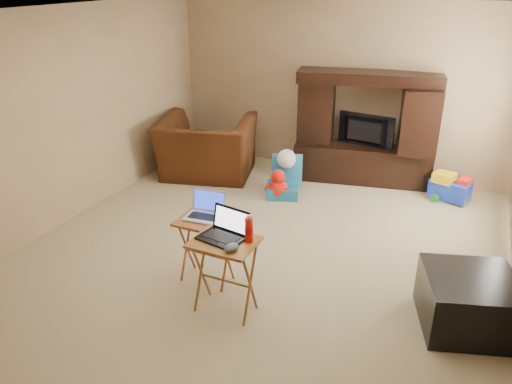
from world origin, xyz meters
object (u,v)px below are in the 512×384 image
at_px(entertainment_center, 365,128).
at_px(tray_table_right, 225,276).
at_px(recliner, 207,148).
at_px(mouse_right, 231,248).
at_px(tray_table_left, 206,251).
at_px(laptop_right, 221,227).
at_px(plush_toy, 278,184).
at_px(water_bottle, 249,230).
at_px(push_toy, 450,187).
at_px(mouse_left, 219,224).
at_px(laptop_left, 203,207).
at_px(television, 364,131).
at_px(child_rocker, 283,177).
at_px(ottoman, 468,302).

bearing_deg(entertainment_center, tray_table_right, -107.46).
height_order(recliner, mouse_right, recliner).
height_order(tray_table_left, laptop_right, laptop_right).
distance_m(plush_toy, water_bottle, 2.55).
bearing_deg(tray_table_left, water_bottle, -24.25).
xyz_separation_m(push_toy, tray_table_left, (-2.04, -2.98, 0.14)).
height_order(push_toy, laptop_right, laptop_right).
bearing_deg(mouse_left, laptop_left, 155.56).
bearing_deg(laptop_right, laptop_left, 146.49).
bearing_deg(mouse_right, water_bottle, 70.71).
xyz_separation_m(tray_table_right, mouse_right, (0.13, -0.12, 0.39)).
relative_size(laptop_left, laptop_right, 0.93).
bearing_deg(entertainment_center, plush_toy, -140.01).
bearing_deg(laptop_left, television, 69.97).
xyz_separation_m(entertainment_center, child_rocker, (-0.85, -0.99, -0.51)).
xyz_separation_m(recliner, tray_table_right, (1.75, -2.80, -0.08)).
bearing_deg(television, mouse_left, 86.94).
bearing_deg(water_bottle, child_rocker, 104.59).
distance_m(recliner, push_toy, 3.45).
bearing_deg(plush_toy, push_toy, 22.50).
distance_m(ottoman, tray_table_right, 2.11).
relative_size(recliner, plush_toy, 3.25).
distance_m(push_toy, mouse_right, 3.82).
distance_m(push_toy, mouse_left, 3.60).
height_order(entertainment_center, mouse_left, entertainment_center).
bearing_deg(recliner, entertainment_center, -175.49).
xyz_separation_m(entertainment_center, mouse_left, (-0.60, -3.25, -0.10)).
bearing_deg(television, laptop_right, 90.34).
relative_size(plush_toy, push_toy, 0.80).
bearing_deg(ottoman, water_bottle, -162.25).
height_order(television, laptop_left, television).
relative_size(ottoman, laptop_left, 2.15).
distance_m(child_rocker, plush_toy, 0.12).
height_order(television, water_bottle, television).
height_order(plush_toy, tray_table_right, tray_table_right).
xyz_separation_m(child_rocker, mouse_right, (0.57, -2.67, 0.47)).
relative_size(recliner, ottoman, 1.78).
xyz_separation_m(entertainment_center, water_bottle, (-0.20, -3.46, 0.04)).
xyz_separation_m(television, tray_table_left, (-0.79, -3.14, -0.43)).
bearing_deg(tray_table_left, plush_toy, 93.17).
distance_m(child_rocker, push_toy, 2.24).
height_order(plush_toy, laptop_right, laptop_right).
relative_size(push_toy, laptop_right, 1.37).
relative_size(recliner, laptop_right, 3.56).
bearing_deg(mouse_right, tray_table_left, 137.51).
relative_size(tray_table_right, mouse_right, 4.92).
relative_size(mouse_left, mouse_right, 0.93).
bearing_deg(tray_table_right, ottoman, 19.00).
distance_m(laptop_left, laptop_right, 0.53).
bearing_deg(push_toy, entertainment_center, -171.18).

